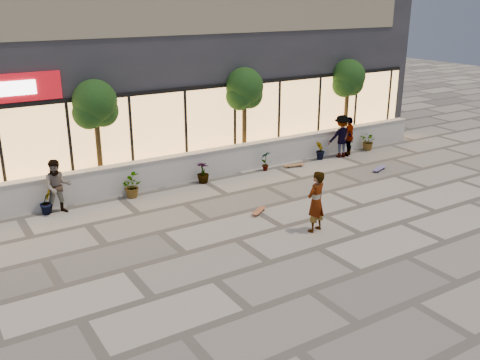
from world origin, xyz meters
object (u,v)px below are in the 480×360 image
skater_center (316,202)px  skateboard_center (259,211)px  skateboard_right_far (379,168)px  skater_right_near (349,136)px  skater_right_far (341,136)px  tree_mideast (244,91)px  skateboard_right_near (294,165)px  tree_east (348,80)px  skater_left (58,187)px  tree_midwest (95,107)px

skater_center → skateboard_center: 2.25m
skateboard_center → skateboard_right_far: bearing=-23.7°
skater_right_near → skateboard_right_far: 2.43m
skateboard_right_far → skateboard_center: bearing=170.2°
skater_right_near → skater_right_far: bearing=-30.9°
tree_mideast → skateboard_center: 6.13m
skateboard_right_near → tree_mideast: bearing=147.5°
tree_east → skater_right_near: bearing=-127.7°
skateboard_right_near → skateboard_right_far: 3.37m
tree_east → skater_center: tree_east is taller
skater_center → tree_mideast: bearing=-120.0°
skater_center → skateboard_right_near: 6.26m
skater_left → skater_right_near: skater_left is taller
tree_mideast → skater_right_near: tree_mideast is taller
skater_left → skateboard_right_far: bearing=-1.5°
skateboard_center → skater_center: bearing=-105.6°
tree_east → skater_right_far: 2.92m
skater_left → skateboard_center: bearing=-23.0°
skateboard_right_far → skater_center: bearing=-171.6°
skater_right_near → skateboard_center: size_ratio=2.26×
skateboard_center → skateboard_right_far: size_ratio=0.84×
tree_mideast → skateboard_right_far: (4.00, -3.66, -2.90)m
skater_left → tree_mideast: bearing=19.5°
tree_east → skateboard_right_near: size_ratio=4.42×
tree_midwest → skateboard_right_far: (10.00, -3.66, -2.90)m
skater_left → skater_right_far: (11.83, 0.00, 0.03)m
tree_east → skateboard_center: bearing=-149.2°
skater_left → skater_right_far: bearing=9.3°
tree_mideast → skater_center: bearing=-105.4°
tree_midwest → skater_left: (-1.83, -1.40, -2.10)m
skater_right_near → skateboard_right_near: 3.09m
skater_left → skateboard_right_far: skater_left is taller
skateboard_center → tree_mideast: bearing=28.9°
skater_center → skateboard_right_far: bearing=-166.7°
tree_mideast → skater_left: size_ratio=2.22×
tree_east → skater_left: 13.57m
tree_east → skater_left: size_ratio=2.22×
skater_left → skateboard_right_near: size_ratio=1.99×
tree_midwest → skater_right_near: bearing=-7.7°
tree_midwest → skater_right_near: 10.73m
tree_mideast → skateboard_center: (-2.50, -4.78, -2.91)m
skater_center → skater_right_near: size_ratio=1.07×
skateboard_right_near → tree_midwest: bearing=-177.4°
tree_mideast → skater_right_far: 4.72m
skater_center → skater_left: skater_center is taller
tree_midwest → skateboard_right_near: 8.11m
skater_right_far → tree_mideast: bearing=-7.9°
tree_mideast → skater_right_near: size_ratio=2.30×
tree_east → skater_right_far: (-1.50, -1.40, -2.07)m
skater_right_far → skateboard_right_far: size_ratio=2.03×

